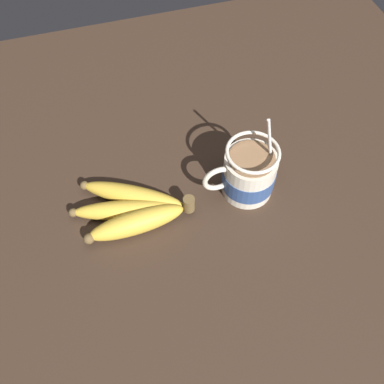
{
  "coord_description": "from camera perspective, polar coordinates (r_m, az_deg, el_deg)",
  "views": [
    {
      "loc": [
        14.24,
        35.37,
        66.37
      ],
      "look_at": [
        3.02,
        -2.23,
        8.0
      ],
      "focal_mm": 40.0,
      "sensor_mm": 36.0,
      "label": 1
    }
  ],
  "objects": [
    {
      "name": "table",
      "position": [
        0.75,
        2.7,
        -3.5
      ],
      "size": [
        117.33,
        117.33,
        3.38
      ],
      "color": "#332319",
      "rests_on": "ground"
    },
    {
      "name": "coffee_mug",
      "position": [
        0.73,
        7.51,
        2.42
      ],
      "size": [
        13.25,
        9.12,
        17.15
      ],
      "color": "beige",
      "rests_on": "table"
    },
    {
      "name": "banana_bunch",
      "position": [
        0.72,
        -7.87,
        -2.35
      ],
      "size": [
        20.66,
        13.98,
        4.21
      ],
      "color": "brown",
      "rests_on": "table"
    }
  ]
}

